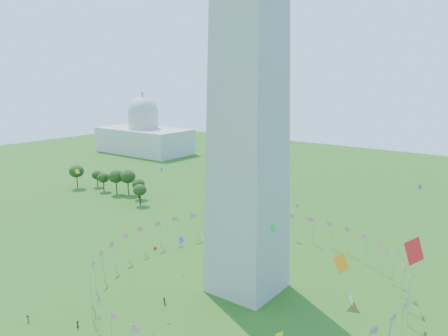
{
  "coord_description": "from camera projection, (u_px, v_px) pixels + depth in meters",
  "views": [
    {
      "loc": [
        60.23,
        -39.96,
        55.89
      ],
      "look_at": [
        3.68,
        35.0,
        36.04
      ],
      "focal_mm": 35.0,
      "sensor_mm": 36.0,
      "label": 1
    }
  ],
  "objects": [
    {
      "name": "flag_ring",
      "position": [
        247.0,
        273.0,
        116.38
      ],
      "size": [
        80.24,
        80.24,
        9.0
      ],
      "color": "silver",
      "rests_on": "ground"
    },
    {
      "name": "capitol_building",
      "position": [
        143.0,
        122.0,
        320.15
      ],
      "size": [
        70.0,
        35.0,
        46.0
      ],
      "primitive_type": null,
      "color": "beige",
      "rests_on": "ground"
    },
    {
      "name": "kites_aloft",
      "position": [
        261.0,
        272.0,
        79.64
      ],
      "size": [
        91.05,
        68.07,
        41.06
      ],
      "color": "white",
      "rests_on": "ground"
    },
    {
      "name": "tree_line_west",
      "position": [
        112.0,
        183.0,
        210.85
      ],
      "size": [
        55.03,
        15.49,
        11.73
      ],
      "color": "#2B4B19",
      "rests_on": "ground"
    }
  ]
}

